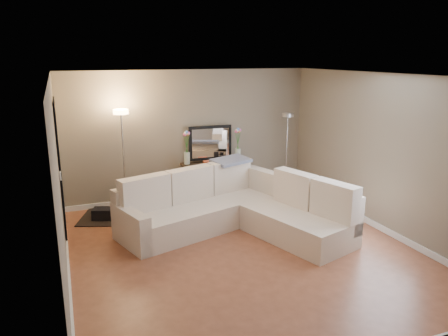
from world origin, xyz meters
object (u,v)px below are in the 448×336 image
object	(u,v)px
floor_lamp_lit	(122,140)
floor_lamp_unlit	(287,137)
sectional_sofa	(234,208)
console_table	(209,179)

from	to	relation	value
floor_lamp_lit	floor_lamp_unlit	size ratio (longest dim) A/B	1.12
sectional_sofa	floor_lamp_lit	size ratio (longest dim) A/B	1.84
floor_lamp_unlit	sectional_sofa	bearing A→B (deg)	-140.55
floor_lamp_lit	floor_lamp_unlit	world-z (taller)	floor_lamp_lit
console_table	floor_lamp_unlit	size ratio (longest dim) A/B	0.74
sectional_sofa	floor_lamp_unlit	xyz separation A→B (m)	(1.79, 1.47, 0.84)
sectional_sofa	floor_lamp_lit	world-z (taller)	floor_lamp_lit
floor_lamp_unlit	floor_lamp_lit	bearing A→B (deg)	178.15
floor_lamp_lit	floor_lamp_unlit	distance (m)	3.36
sectional_sofa	floor_lamp_unlit	world-z (taller)	floor_lamp_unlit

